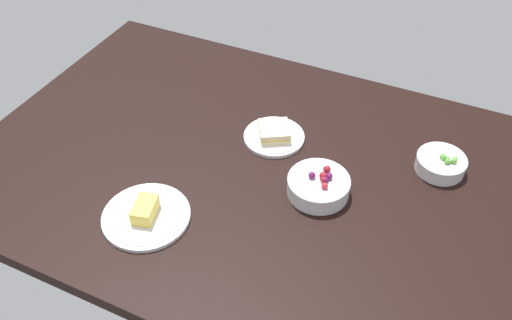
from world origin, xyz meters
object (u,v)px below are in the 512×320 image
Objects in this scene: plate_cheese at (146,215)px; plate_sandwich at (273,134)px; bowl_berries at (319,185)px; bowl_peas at (441,163)px.

plate_cheese is 1.25× the size of plate_sandwich.
plate_cheese is at bearing -111.79° from plate_sandwich.
bowl_peas is (27.11, 22.04, -0.31)cm from bowl_berries.
plate_sandwich is at bearing -171.40° from bowl_peas.
plate_cheese is 1.35× the size of bowl_berries.
bowl_berries is at bearing -140.90° from bowl_peas.
bowl_peas is at bearing 39.10° from bowl_berries.
bowl_berries is 34.94cm from bowl_peas.
plate_sandwich is (-19.34, 15.01, -1.36)cm from bowl_berries.
bowl_berries is (35.82, 26.20, 1.60)cm from plate_cheese.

